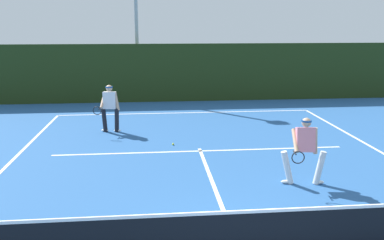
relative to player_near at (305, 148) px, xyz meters
name	(u,v)px	position (x,y,z in m)	size (l,w,h in m)	color
court_line_baseline_far	(186,113)	(-2.13, 8.24, -0.89)	(10.75, 0.10, 0.01)	white
court_line_service	(200,151)	(-2.13, 2.81, -0.89)	(8.77, 0.10, 0.01)	white
court_line_centre	(215,190)	(-2.13, -0.15, -0.89)	(0.10, 6.40, 0.01)	white
tennis_net	(248,240)	(-2.13, -3.35, -0.37)	(11.78, 0.09, 1.11)	#1E4723
player_near	(305,148)	(0.00, 0.00, 0.00)	(1.09, 0.88, 1.63)	silver
player_far	(110,106)	(-5.04, 5.35, 0.03)	(0.88, 0.90, 1.68)	black
tennis_ball	(173,144)	(-2.92, 3.51, -0.86)	(0.07, 0.07, 0.07)	#D1E033
back_fence_windscreen	(181,73)	(-2.13, 10.97, 0.51)	(22.67, 0.12, 2.82)	#203213
light_pole	(136,4)	(-4.25, 11.82, 3.78)	(0.55, 0.44, 7.65)	#9EA39E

